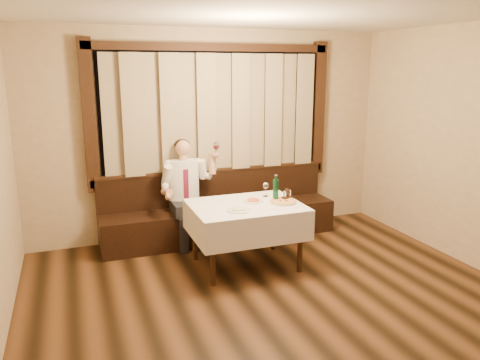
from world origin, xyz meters
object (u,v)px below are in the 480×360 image
object	(u,v)px
pasta_red	(253,199)
green_bottle	(276,189)
cruet_caddy	(287,196)
pizza	(283,202)
seated_man	(186,185)
pasta_cream	(238,208)
banquette	(219,216)
dining_table	(246,213)

from	to	relation	value
pasta_red	green_bottle	distance (m)	0.29
pasta_red	cruet_caddy	distance (m)	0.42
pizza	cruet_caddy	distance (m)	0.15
pasta_red	seated_man	distance (m)	1.05
pasta_cream	seated_man	bearing A→B (deg)	105.28
banquette	pasta_red	world-z (taller)	banquette
green_bottle	pasta_red	bearing A→B (deg)	173.01
pasta_red	pasta_cream	distance (m)	0.40
banquette	pasta_cream	xyz separation A→B (m)	(-0.17, -1.23, 0.48)
pizza	pasta_cream	distance (m)	0.61
pizza	pasta_red	world-z (taller)	pasta_red
pasta_cream	cruet_caddy	xyz separation A→B (m)	(0.70, 0.22, 0.01)
banquette	seated_man	distance (m)	0.70
pasta_cream	green_bottle	world-z (taller)	green_bottle
green_bottle	cruet_caddy	xyz separation A→B (m)	(0.14, -0.03, -0.09)
dining_table	seated_man	size ratio (longest dim) A/B	0.91
banquette	pasta_red	distance (m)	1.07
pasta_red	dining_table	bearing A→B (deg)	-148.03
cruet_caddy	seated_man	bearing A→B (deg)	126.24
dining_table	cruet_caddy	size ratio (longest dim) A/B	9.59
pasta_red	pizza	bearing A→B (deg)	-27.89
banquette	pasta_cream	size ratio (longest dim) A/B	12.88
cruet_caddy	pasta_cream	bearing A→B (deg)	-173.94
banquette	dining_table	size ratio (longest dim) A/B	2.52
seated_man	green_bottle	bearing A→B (deg)	-45.68
dining_table	pasta_cream	bearing A→B (deg)	-129.35
banquette	cruet_caddy	world-z (taller)	banquette
cruet_caddy	banquette	bearing A→B (deg)	106.24
pasta_red	seated_man	size ratio (longest dim) A/B	0.17
pizza	green_bottle	world-z (taller)	green_bottle
dining_table	pasta_red	distance (m)	0.20
dining_table	pasta_cream	distance (m)	0.30
dining_table	pasta_cream	size ratio (longest dim) A/B	5.11
banquette	green_bottle	size ratio (longest dim) A/B	10.32
banquette	cruet_caddy	bearing A→B (deg)	-62.30
banquette	dining_table	distance (m)	1.08
pizza	pasta_red	xyz separation A→B (m)	(-0.31, 0.16, 0.02)
banquette	seated_man	world-z (taller)	seated_man
pasta_red	seated_man	bearing A→B (deg)	124.88
pasta_cream	banquette	bearing A→B (deg)	82.15
green_bottle	pizza	bearing A→B (deg)	-73.89
pasta_red	seated_man	world-z (taller)	seated_man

